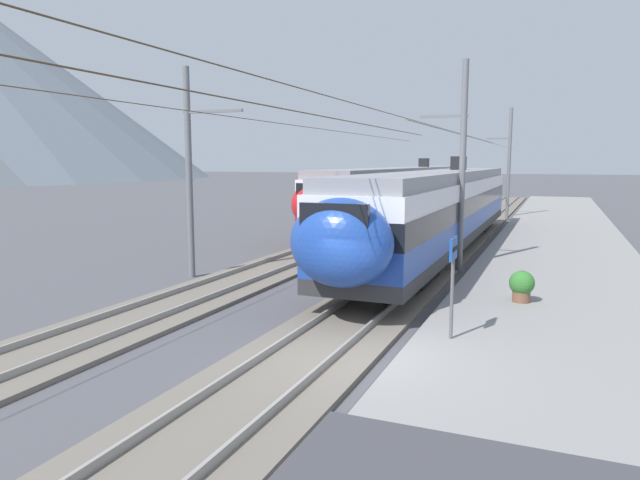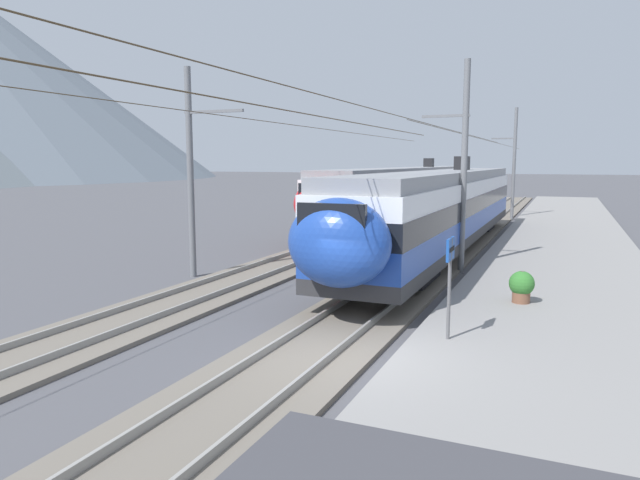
{
  "view_description": "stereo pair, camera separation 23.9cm",
  "coord_description": "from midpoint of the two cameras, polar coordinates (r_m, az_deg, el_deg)",
  "views": [
    {
      "loc": [
        -10.97,
        -3.81,
        4.27
      ],
      "look_at": [
        5.91,
        3.21,
        1.76
      ],
      "focal_mm": 32.08,
      "sensor_mm": 36.0,
      "label": 1
    },
    {
      "loc": [
        -10.88,
        -4.03,
        4.27
      ],
      "look_at": [
        5.91,
        3.21,
        1.76
      ],
      "focal_mm": 32.08,
      "sensor_mm": 36.0,
      "label": 2
    }
  ],
  "objects": [
    {
      "name": "platform_slab",
      "position": [
        11.68,
        22.39,
        -13.48
      ],
      "size": [
        120.0,
        6.32,
        0.29
      ],
      "primitive_type": "cube",
      "color": "gray",
      "rests_on": "ground"
    },
    {
      "name": "platform_sign",
      "position": [
        13.07,
        12.61,
        -2.46
      ],
      "size": [
        0.7,
        0.08,
        2.31
      ],
      "color": "#59595B",
      "rests_on": "platform_slab"
    },
    {
      "name": "catenary_mast_east",
      "position": [
        44.16,
        18.05,
        7.37
      ],
      "size": [
        49.19,
        1.81,
        8.12
      ],
      "color": "slate",
      "rests_on": "ground"
    },
    {
      "name": "catenary_mast_far_side",
      "position": [
        21.41,
        -12.88,
        7.01
      ],
      "size": [
        49.19,
        2.43,
        7.64
      ],
      "color": "slate",
      "rests_on": "ground"
    },
    {
      "name": "catenary_mast_mid",
      "position": [
        22.49,
        13.45,
        7.39
      ],
      "size": [
        49.19,
        1.81,
        8.04
      ],
      "color": "slate",
      "rests_on": "ground"
    },
    {
      "name": "train_far_track",
      "position": [
        42.79,
        8.47,
        5.01
      ],
      "size": [
        35.35,
        2.92,
        4.27
      ],
      "color": "#2D2D30",
      "rests_on": "track_far"
    },
    {
      "name": "track_near",
      "position": [
        12.74,
        -1.98,
        -11.47
      ],
      "size": [
        120.0,
        3.0,
        0.28
      ],
      "color": "#6B6359",
      "rests_on": "ground"
    },
    {
      "name": "train_near_platform",
      "position": [
        26.75,
        11.74,
        3.27
      ],
      "size": [
        27.72,
        2.95,
        4.27
      ],
      "color": "#2D2D30",
      "rests_on": "track_near"
    },
    {
      "name": "ground_plane",
      "position": [
        12.37,
        2.73,
        -12.4
      ],
      "size": [
        400.0,
        400.0,
        0.0
      ],
      "primitive_type": "plane",
      "color": "#4C4C51"
    },
    {
      "name": "track_far",
      "position": [
        15.69,
        -20.53,
        -8.24
      ],
      "size": [
        120.0,
        3.0,
        0.28
      ],
      "color": "#6B6359",
      "rests_on": "ground"
    },
    {
      "name": "potted_plant_platform_edge",
      "position": [
        17.27,
        19.11,
        -4.21
      ],
      "size": [
        0.71,
        0.71,
        0.91
      ],
      "color": "brown",
      "rests_on": "platform_slab"
    }
  ]
}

